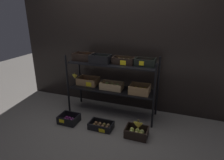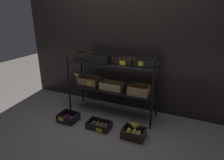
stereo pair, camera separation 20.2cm
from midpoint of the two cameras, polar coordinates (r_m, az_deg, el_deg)
ground_plane at (r=3.43m, az=1.71°, el=-9.77°), size 10.00×10.00×0.00m
storefront_wall at (r=3.44m, az=4.51°, el=7.93°), size 3.86×0.12×1.97m
display_rack at (r=3.15m, az=1.71°, el=1.48°), size 1.58×0.45×1.04m
crate_ground_plum at (r=3.24m, az=-11.13°, el=-11.15°), size 0.30×0.26×0.13m
crate_ground_kiwi at (r=3.01m, az=-1.91°, el=-13.46°), size 0.36×0.23×0.11m
crate_ground_pear at (r=2.84m, az=8.56°, el=-15.65°), size 0.32×0.24×0.14m
banana_bunch_loose at (r=2.76m, az=9.05°, el=-13.39°), size 0.15×0.04×0.14m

